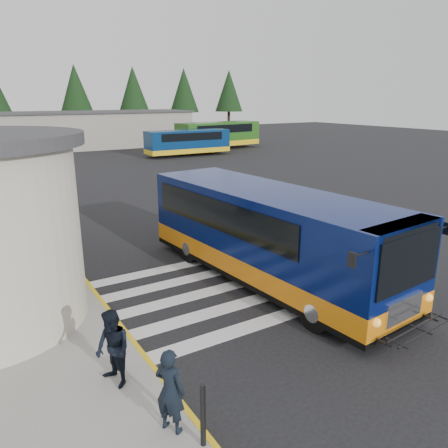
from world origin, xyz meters
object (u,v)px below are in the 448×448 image
transit_bus (268,238)px  pedestrian_a (170,391)px  pedestrian_b (113,349)px  far_bus_a (188,141)px  bollard (203,415)px  far_bus_b (218,134)px

transit_bus → pedestrian_a: transit_bus is taller
pedestrian_b → far_bus_a: size_ratio=0.19×
bollard → far_bus_a: size_ratio=0.13×
far_bus_a → far_bus_b: bearing=-56.7°
far_bus_a → far_bus_b: 6.93m
far_bus_b → pedestrian_a: bearing=141.2°
bollard → far_bus_a: (17.70, 34.92, 0.71)m
pedestrian_b → far_bus_b: size_ratio=0.15×
pedestrian_b → far_bus_b: 43.64m
pedestrian_b → bollard: (0.73, -2.36, -0.22)m
pedestrian_a → bollard: (0.30, -0.61, -0.20)m
pedestrian_a → far_bus_b: size_ratio=0.15×
pedestrian_a → pedestrian_b: bearing=-17.2°
pedestrian_b → far_bus_b: (24.30, 36.23, 0.75)m
far_bus_b → transit_bus: bearing=144.7°
pedestrian_b → bollard: 2.48m
bollard → far_bus_b: far_bus_b is taller
transit_bus → pedestrian_b: bearing=-158.7°
pedestrian_b → transit_bus: bearing=102.0°
bollard → far_bus_a: 39.16m
pedestrian_a → far_bus_a: 38.75m
transit_bus → pedestrian_a: bearing=-144.8°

